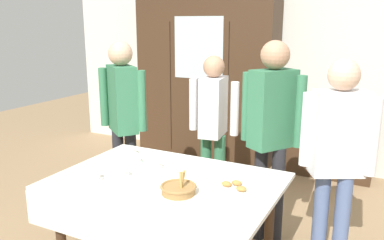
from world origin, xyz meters
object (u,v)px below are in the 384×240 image
at_px(tea_cup_front_edge, 122,173).
at_px(tea_cup_mid_right, 156,165).
at_px(bread_basket, 178,189).
at_px(spoon_far_right, 106,190).
at_px(bookshelf_low, 327,144).
at_px(tea_cup_near_left, 170,170).
at_px(person_behind_table_left, 337,149).
at_px(tea_cup_near_right, 131,151).
at_px(pastry_plate, 234,188).
at_px(wall_cabinet, 206,80).
at_px(tea_cup_back_edge, 94,176).
at_px(person_behind_table_right, 213,119).
at_px(book_stack, 330,108).
at_px(person_beside_shelf, 272,123).
at_px(spoon_center, 168,160).
at_px(tea_cup_far_left, 135,160).
at_px(dining_table, 164,194).
at_px(person_by_cabinet, 123,111).
at_px(spoon_near_left, 215,169).

distance_m(tea_cup_front_edge, tea_cup_mid_right, 0.29).
xyz_separation_m(bread_basket, spoon_far_right, (-0.46, -0.18, -0.03)).
bearing_deg(bookshelf_low, bread_basket, -100.84).
distance_m(tea_cup_near_left, person_behind_table_left, 1.21).
height_order(tea_cup_near_right, pastry_plate, tea_cup_near_right).
relative_size(wall_cabinet, tea_cup_back_edge, 16.77).
bearing_deg(spoon_far_right, person_behind_table_right, 86.37).
relative_size(bookshelf_low, book_stack, 5.03).
bearing_deg(person_beside_shelf, tea_cup_back_edge, -133.33).
height_order(tea_cup_front_edge, spoon_center, tea_cup_front_edge).
bearing_deg(tea_cup_near_right, tea_cup_back_edge, -79.95).
height_order(tea_cup_far_left, tea_cup_mid_right, same).
relative_size(dining_table, tea_cup_mid_right, 12.16).
bearing_deg(tea_cup_far_left, person_behind_table_right, 76.59).
relative_size(book_stack, person_behind_table_left, 0.13).
height_order(pastry_plate, spoon_center, pastry_plate).
bearing_deg(person_by_cabinet, tea_cup_back_edge, -65.23).
bearing_deg(tea_cup_mid_right, person_by_cabinet, 142.69).
xyz_separation_m(tea_cup_front_edge, tea_cup_back_edge, (-0.15, -0.13, -0.00)).
relative_size(tea_cup_near_right, tea_cup_back_edge, 1.00).
xyz_separation_m(book_stack, tea_cup_near_left, (-0.76, -2.50, -0.06)).
relative_size(bookshelf_low, spoon_near_left, 8.84).
height_order(spoon_near_left, person_beside_shelf, person_beside_shelf).
height_order(spoon_far_right, person_by_cabinet, person_by_cabinet).
bearing_deg(wall_cabinet, tea_cup_near_left, -70.55).
height_order(book_stack, spoon_center, book_stack).
distance_m(pastry_plate, spoon_center, 0.76).
relative_size(tea_cup_near_right, pastry_plate, 0.46).
height_order(bookshelf_low, bread_basket, bread_basket).
xyz_separation_m(tea_cup_near_left, spoon_far_right, (-0.23, -0.45, -0.02)).
bearing_deg(person_by_cabinet, bookshelf_low, 49.86).
xyz_separation_m(wall_cabinet, spoon_center, (0.70, -2.20, -0.33)).
xyz_separation_m(tea_cup_front_edge, tea_cup_far_left, (-0.10, 0.29, -0.00)).
xyz_separation_m(person_by_cabinet, person_beside_shelf, (1.41, 0.11, 0.02)).
bearing_deg(spoon_center, person_beside_shelf, 32.25).
xyz_separation_m(bookshelf_low, book_stack, (0.00, 0.00, 0.44)).
distance_m(person_by_cabinet, person_behind_table_left, 1.96).
height_order(tea_cup_back_edge, spoon_center, tea_cup_back_edge).
bearing_deg(person_beside_shelf, tea_cup_mid_right, -137.70).
distance_m(tea_cup_back_edge, person_behind_table_right, 1.45).
height_order(tea_cup_mid_right, person_by_cabinet, person_by_cabinet).
bearing_deg(person_behind_table_left, tea_cup_back_edge, -152.56).
xyz_separation_m(bread_basket, person_beside_shelf, (0.33, 0.98, 0.26)).
relative_size(person_behind_table_right, person_by_cabinet, 0.92).
height_order(dining_table, bookshelf_low, bookshelf_low).
bearing_deg(person_by_cabinet, person_behind_table_right, 34.07).
bearing_deg(person_beside_shelf, tea_cup_near_left, -128.70).
bearing_deg(bread_basket, person_behind_table_right, 104.98).
relative_size(spoon_center, person_by_cabinet, 0.07).
distance_m(wall_cabinet, tea_cup_far_left, 2.44).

